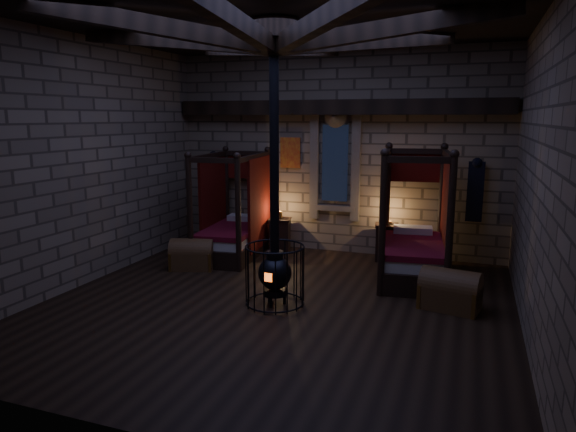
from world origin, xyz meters
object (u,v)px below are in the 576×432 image
(stove, at_px, (275,268))
(bed_right, at_px, (413,247))
(trunk_left, at_px, (192,255))
(bed_left, at_px, (234,231))
(trunk_right, at_px, (450,291))

(stove, bearing_deg, bed_right, 52.38)
(trunk_left, bearing_deg, bed_right, -5.13)
(bed_left, distance_m, trunk_right, 4.70)
(bed_left, height_order, trunk_left, bed_left)
(trunk_left, height_order, stove, stove)
(trunk_left, bearing_deg, bed_left, 55.92)
(trunk_left, xyz_separation_m, trunk_right, (4.73, -0.53, 0.01))
(trunk_left, bearing_deg, trunk_right, -23.80)
(bed_right, height_order, trunk_left, bed_right)
(bed_left, distance_m, stove, 3.01)
(trunk_right, bearing_deg, bed_left, 170.95)
(trunk_right, xyz_separation_m, stove, (-2.55, -0.73, 0.31))
(trunk_left, relative_size, trunk_right, 0.98)
(bed_right, xyz_separation_m, trunk_right, (0.72, -1.40, -0.28))
(trunk_left, distance_m, stove, 2.54)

